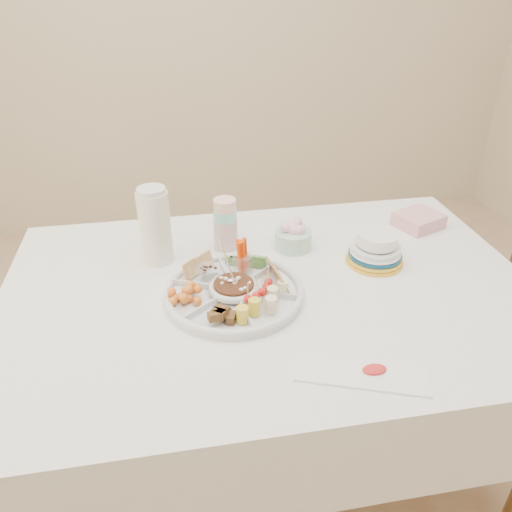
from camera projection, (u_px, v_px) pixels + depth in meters
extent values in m
plane|color=tan|center=(267.00, 460.00, 1.81)|extent=(4.00, 4.00, 0.00)
cube|color=beige|center=(201.00, 4.00, 2.81)|extent=(4.00, 0.02, 2.70)
cube|color=white|center=(269.00, 384.00, 1.62)|extent=(1.52, 1.02, 0.76)
cube|color=brown|center=(479.00, 291.00, 1.79)|extent=(0.55, 0.55, 1.08)
cylinder|color=silver|center=(234.00, 290.00, 1.37)|extent=(0.50, 0.50, 0.04)
cylinder|color=black|center=(234.00, 288.00, 1.37)|extent=(0.15, 0.15, 0.04)
cylinder|color=#A9C0A1|center=(225.00, 218.00, 1.57)|extent=(0.09, 0.09, 0.21)
cylinder|color=silver|center=(155.00, 225.00, 1.49)|extent=(0.11, 0.11, 0.25)
cylinder|color=#9FE9B5|center=(293.00, 235.00, 1.60)|extent=(0.13, 0.13, 0.09)
cube|color=pink|center=(419.00, 220.00, 1.74)|extent=(0.18, 0.17, 0.05)
cylinder|color=yellow|center=(376.00, 247.00, 1.52)|extent=(0.22, 0.22, 0.11)
cube|color=white|center=(362.00, 373.00, 1.13)|extent=(0.31, 0.20, 0.01)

